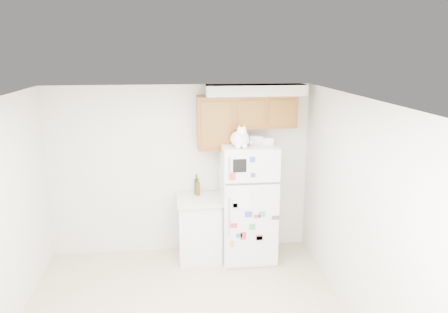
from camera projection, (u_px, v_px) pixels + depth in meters
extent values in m
cube|color=silver|center=(180.00, 170.00, 6.42)|extent=(3.80, 0.04, 2.50)
cube|color=silver|center=(360.00, 214.00, 4.71)|extent=(0.04, 4.00, 2.50)
cube|color=white|center=(181.00, 101.00, 4.19)|extent=(3.80, 4.00, 0.04)
cube|color=brown|center=(264.00, 111.00, 6.18)|extent=(0.90, 0.33, 0.45)
cube|color=brown|center=(215.00, 123.00, 6.13)|extent=(0.50, 0.33, 0.75)
cube|color=silver|center=(255.00, 90.00, 6.10)|extent=(1.40, 0.37, 0.15)
cube|color=white|center=(248.00, 202.00, 6.26)|extent=(0.76, 0.72, 1.70)
cube|color=white|center=(253.00, 167.00, 5.74)|extent=(0.74, 0.03, 0.44)
cube|color=white|center=(252.00, 226.00, 5.95)|extent=(0.74, 0.03, 1.19)
cube|color=#59595B|center=(253.00, 183.00, 5.80)|extent=(0.74, 0.03, 0.02)
cylinder|color=silver|center=(229.00, 169.00, 5.68)|extent=(0.02, 0.02, 0.32)
cylinder|color=silver|center=(229.00, 217.00, 5.84)|extent=(0.02, 0.02, 0.55)
cube|color=black|center=(240.00, 166.00, 5.70)|extent=(0.18, 0.00, 0.18)
cube|color=white|center=(241.00, 198.00, 5.81)|extent=(0.22, 0.00, 0.28)
cube|color=teal|center=(235.00, 206.00, 5.83)|extent=(0.06, 0.00, 0.06)
cube|color=#B92E33|center=(243.00, 236.00, 5.95)|extent=(0.08, 0.00, 0.11)
cube|color=#BB2E52|center=(234.00, 226.00, 5.89)|extent=(0.09, 0.00, 0.06)
cube|color=#DB4136|center=(232.00, 176.00, 5.72)|extent=(0.09, 0.00, 0.10)
cube|color=#C43137|center=(257.00, 216.00, 5.90)|extent=(0.09, 0.00, 0.05)
cube|color=gold|center=(232.00, 244.00, 5.96)|extent=(0.06, 0.00, 0.09)
cube|color=#48494D|center=(275.00, 218.00, 5.94)|extent=(0.10, 0.00, 0.06)
cube|color=#3448B6|center=(249.00, 214.00, 5.88)|extent=(0.10, 0.00, 0.08)
cube|color=#284CA1|center=(253.00, 160.00, 5.70)|extent=(0.08, 0.00, 0.08)
cube|color=#429272|center=(262.00, 214.00, 5.90)|extent=(0.09, 0.00, 0.08)
cube|color=#2F5EA5|center=(239.00, 236.00, 5.94)|extent=(0.09, 0.00, 0.06)
cube|color=#CF333D|center=(259.00, 238.00, 5.98)|extent=(0.09, 0.00, 0.08)
cube|color=#A1CFE4|center=(260.00, 240.00, 5.99)|extent=(0.11, 0.00, 0.10)
cube|color=#419051|center=(252.00, 227.00, 5.93)|extent=(0.09, 0.00, 0.09)
cube|color=white|center=(273.00, 230.00, 5.98)|extent=(0.10, 0.00, 0.06)
cube|color=#454549|center=(253.00, 175.00, 5.75)|extent=(0.06, 0.00, 0.06)
cube|color=white|center=(200.00, 229.00, 6.34)|extent=(0.60, 0.60, 0.88)
cube|color=silver|center=(199.00, 200.00, 6.21)|extent=(0.64, 0.64, 0.04)
ellipsoid|color=white|center=(240.00, 139.00, 5.88)|extent=(0.26, 0.35, 0.22)
ellipsoid|color=white|center=(241.00, 137.00, 5.77)|extent=(0.19, 0.15, 0.21)
sphere|color=white|center=(242.00, 132.00, 5.70)|extent=(0.13, 0.13, 0.13)
cone|color=white|center=(239.00, 127.00, 5.68)|extent=(0.04, 0.04, 0.05)
cone|color=white|center=(244.00, 127.00, 5.69)|extent=(0.04, 0.04, 0.05)
cone|color=#D88C8C|center=(239.00, 127.00, 5.67)|extent=(0.02, 0.02, 0.03)
cone|color=#D88C8C|center=(244.00, 127.00, 5.68)|extent=(0.02, 0.02, 0.03)
sphere|color=white|center=(242.00, 134.00, 5.65)|extent=(0.06, 0.06, 0.06)
sphere|color=white|center=(238.00, 146.00, 5.76)|extent=(0.07, 0.07, 0.07)
sphere|color=white|center=(245.00, 146.00, 5.77)|extent=(0.07, 0.07, 0.07)
cylinder|color=white|center=(246.00, 142.00, 6.02)|extent=(0.16, 0.22, 0.07)
cube|color=white|center=(257.00, 139.00, 6.13)|extent=(0.21, 0.18, 0.10)
cube|color=white|center=(268.00, 141.00, 6.04)|extent=(0.16, 0.12, 0.09)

